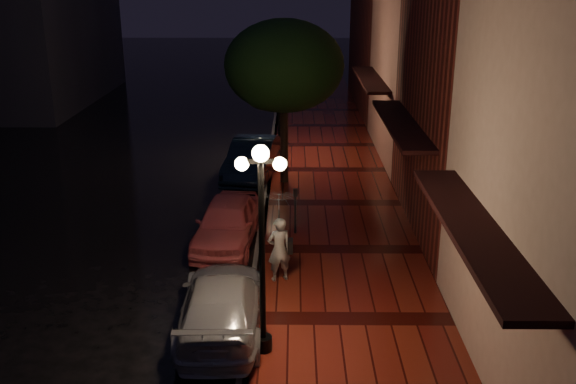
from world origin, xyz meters
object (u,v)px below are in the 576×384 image
(streetlamp_far, at_px, (279,99))
(woman_with_umbrella, at_px, (279,223))
(pink_car, at_px, (227,222))
(streetlamp_near, at_px, (262,239))
(street_tree, at_px, (284,69))
(parking_meter, at_px, (295,206))
(silver_car, at_px, (221,304))
(navy_car, at_px, (253,159))

(streetlamp_far, relative_size, woman_with_umbrella, 1.87)
(streetlamp_far, bearing_deg, pink_car, -98.72)
(pink_car, xyz_separation_m, woman_with_umbrella, (1.54, -2.50, 0.99))
(streetlamp_near, distance_m, pink_car, 6.09)
(streetlamp_far, height_order, pink_car, streetlamp_far)
(street_tree, height_order, parking_meter, street_tree)
(pink_car, height_order, woman_with_umbrella, woman_with_umbrella)
(streetlamp_near, relative_size, street_tree, 0.74)
(street_tree, distance_m, woman_with_umbrella, 8.27)
(pink_car, relative_size, parking_meter, 2.90)
(woman_with_umbrella, distance_m, parking_meter, 3.10)
(street_tree, bearing_deg, streetlamp_far, 94.91)
(streetlamp_far, xyz_separation_m, woman_with_umbrella, (0.25, -10.86, -0.93))
(parking_meter, bearing_deg, streetlamp_near, -101.64)
(street_tree, distance_m, silver_car, 10.69)
(silver_car, height_order, woman_with_umbrella, woman_with_umbrella)
(pink_car, xyz_separation_m, parking_meter, (1.93, 0.50, 0.30))
(streetlamp_far, relative_size, pink_car, 1.08)
(silver_car, bearing_deg, streetlamp_near, 131.64)
(street_tree, distance_m, parking_meter, 5.86)
(streetlamp_far, height_order, navy_car, streetlamp_far)
(street_tree, distance_m, navy_car, 3.83)
(pink_car, bearing_deg, woman_with_umbrella, -53.31)
(street_tree, height_order, pink_car, street_tree)
(silver_car, relative_size, parking_meter, 3.18)
(woman_with_umbrella, bearing_deg, streetlamp_near, 65.27)
(street_tree, xyz_separation_m, woman_with_umbrella, (-0.01, -7.85, -2.57))
(navy_car, bearing_deg, streetlamp_near, -77.59)
(woman_with_umbrella, bearing_deg, navy_car, -102.34)
(street_tree, bearing_deg, streetlamp_near, -91.35)
(woman_with_umbrella, relative_size, parking_meter, 1.67)
(streetlamp_near, relative_size, woman_with_umbrella, 1.87)
(streetlamp_far, height_order, silver_car, streetlamp_far)
(street_tree, bearing_deg, woman_with_umbrella, -90.04)
(streetlamp_near, relative_size, navy_car, 0.96)
(street_tree, relative_size, silver_car, 1.33)
(street_tree, xyz_separation_m, parking_meter, (0.39, -4.86, -3.26))
(silver_car, bearing_deg, navy_car, -91.94)
(streetlamp_near, distance_m, woman_with_umbrella, 3.28)
(streetlamp_near, relative_size, parking_meter, 3.14)
(street_tree, xyz_separation_m, pink_car, (-1.54, -5.36, -3.57))
(streetlamp_far, bearing_deg, woman_with_umbrella, -88.67)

